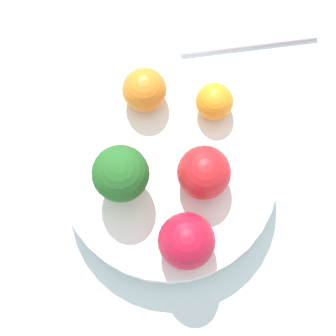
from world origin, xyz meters
The scene contains 9 objects.
ground_plane centered at (0.00, 0.00, 0.00)m, with size 6.00×6.00×0.00m, color gray.
table_surface centered at (0.00, 0.00, 0.01)m, with size 1.20×1.20×0.02m.
bowl centered at (0.00, 0.00, 0.04)m, with size 0.21×0.21×0.04m.
broccoli centered at (-0.04, -0.01, 0.10)m, with size 0.05×0.05×0.07m.
apple_red centered at (0.03, -0.01, 0.09)m, with size 0.05×0.05×0.05m.
apple_green centered at (0.02, -0.07, 0.09)m, with size 0.05×0.05×0.05m.
orange_front centered at (-0.02, 0.07, 0.08)m, with size 0.04×0.04×0.04m.
orange_back centered at (0.04, 0.06, 0.08)m, with size 0.04×0.04×0.04m.
napkin centered at (0.08, 0.20, 0.02)m, with size 0.17×0.12×0.01m.
Camera 1 is at (0.00, -0.14, 0.58)m, focal length 60.00 mm.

